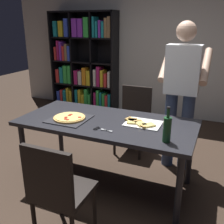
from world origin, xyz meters
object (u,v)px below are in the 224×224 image
chair_near_camera (57,188)px  wine_bottle (167,129)px  dining_table (106,127)px  kitchen_scissors (100,129)px  bookshelf (84,64)px  person_serving_pizza (181,89)px  chair_far_side (134,115)px  pepperoni_pizza_on_tray (69,118)px

chair_near_camera → wine_bottle: wine_bottle is taller
dining_table → kitchen_scissors: 0.26m
bookshelf → person_serving_pizza: bookshelf is taller
dining_table → kitchen_scissors: (0.04, -0.24, 0.08)m
chair_near_camera → bookshelf: size_ratio=0.46×
dining_table → bookshelf: bookshelf is taller
chair_far_side → bookshelf: size_ratio=0.46×
bookshelf → kitchen_scissors: (1.64, -2.61, -0.17)m
person_serving_pizza → pepperoni_pizza_on_tray: person_serving_pizza is taller
bookshelf → wine_bottle: bearing=-49.1°
person_serving_pizza → pepperoni_pizza_on_tray: 1.33m
chair_far_side → person_serving_pizza: bearing=-18.9°
wine_bottle → kitchen_scissors: wine_bottle is taller
chair_far_side → chair_near_camera: bearing=-90.0°
wine_bottle → person_serving_pizza: bearing=92.6°
wine_bottle → kitchen_scissors: 0.65m
chair_near_camera → wine_bottle: 1.02m
wine_bottle → bookshelf: bearing=130.9°
person_serving_pizza → kitchen_scissors: person_serving_pizza is taller
chair_near_camera → wine_bottle: (0.69, 0.66, 0.36)m
chair_near_camera → pepperoni_pizza_on_tray: chair_near_camera is taller
chair_near_camera → person_serving_pizza: (0.64, 1.62, 0.49)m
chair_far_side → person_serving_pizza: person_serving_pizza is taller
chair_near_camera → kitchen_scissors: 0.72m
person_serving_pizza → wine_bottle: 0.96m
person_serving_pizza → wine_bottle: size_ratio=5.54×
wine_bottle → chair_far_side: bearing=120.3°
person_serving_pizza → kitchen_scissors: 1.14m
bookshelf → dining_table: bearing=-56.1°
kitchen_scissors → dining_table: bearing=100.6°
dining_table → chair_far_side: (0.00, 0.92, -0.17)m
kitchen_scissors → chair_near_camera: bearing=-93.8°
dining_table → wine_bottle: size_ratio=5.84×
wine_bottle → kitchen_scissors: bearing=178.7°
chair_near_camera → kitchen_scissors: bearing=86.2°
dining_table → chair_far_side: chair_far_side is taller
chair_far_side → wine_bottle: wine_bottle is taller
dining_table → bookshelf: (-1.59, 2.37, 0.25)m
dining_table → chair_near_camera: 0.93m
dining_table → chair_far_side: bearing=90.0°
bookshelf → pepperoni_pizza_on_tray: 2.77m
dining_table → pepperoni_pizza_on_tray: (-0.38, -0.12, 0.09)m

